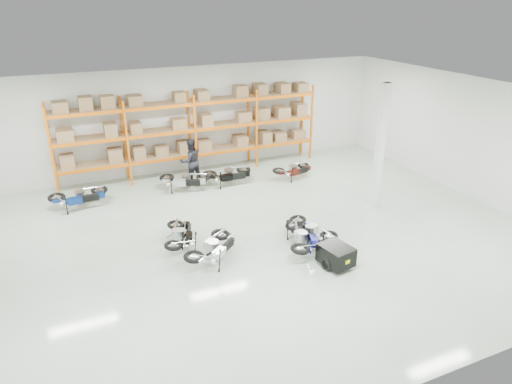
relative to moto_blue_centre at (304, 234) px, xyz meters
name	(u,v)px	position (x,y,z in m)	size (l,w,h in m)	color
room	(251,172)	(-1.14, 1.39, 1.73)	(18.00, 18.00, 18.00)	#AFC3B2
pallet_rack	(192,122)	(-1.14, 7.84, 1.74)	(11.28, 0.98, 3.62)	orange
structural_column	(380,146)	(4.06, 1.89, 1.73)	(0.25, 0.25, 4.50)	white
moto_blue_centre	(304,234)	(0.00, 0.00, 0.00)	(0.76, 1.71, 1.04)	#07084A
moto_silver_left	(214,244)	(-2.71, 0.51, 0.01)	(0.78, 1.75, 1.07)	#BBBDC3
moto_black_far_left	(181,232)	(-3.38, 1.71, -0.03)	(0.72, 1.61, 0.99)	black
moto_touring_right	(308,227)	(0.36, 0.38, -0.01)	(0.74, 1.67, 1.02)	black
trailer	(336,255)	(0.36, -1.22, -0.14)	(0.89, 1.60, 0.65)	black
moto_back_a	(79,193)	(-6.05, 5.98, 0.03)	(0.80, 1.81, 1.11)	navy
moto_back_b	(184,177)	(-2.06, 6.06, 0.02)	(0.78, 1.76, 1.07)	#A9ADB3
moto_back_c	(228,172)	(-0.24, 5.93, 0.02)	(0.79, 1.77, 1.08)	black
moto_back_d	(294,167)	(2.55, 5.45, -0.04)	(0.70, 1.57, 0.96)	#45110D
person_back	(191,161)	(-1.61, 6.64, 0.43)	(0.93, 0.72, 1.91)	black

